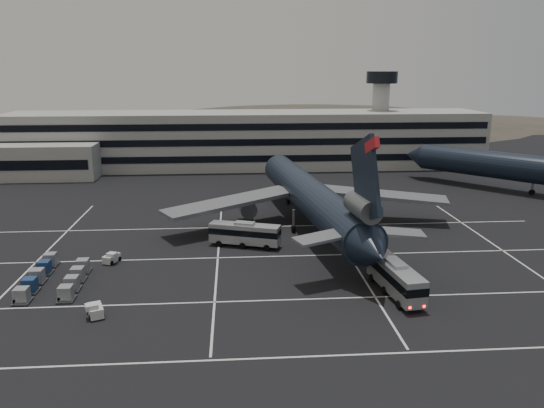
{
  "coord_description": "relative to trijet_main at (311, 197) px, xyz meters",
  "views": [
    {
      "loc": [
        -3.62,
        -64.02,
        25.08
      ],
      "look_at": [
        2.06,
        13.28,
        5.0
      ],
      "focal_mm": 35.0,
      "sensor_mm": 36.0,
      "label": 1
    }
  ],
  "objects": [
    {
      "name": "trijet_far",
      "position": [
        48.58,
        18.97,
        0.18
      ],
      "size": [
        43.58,
        45.65,
        18.08
      ],
      "rotation": [
        0.0,
        0.0,
        0.75
      ],
      "color": "black",
      "rests_on": "ground"
    },
    {
      "name": "hills",
      "position": [
        9.49,
        153.59,
        -17.32
      ],
      "size": [
        352.0,
        180.0,
        44.0
      ],
      "color": "#38332B",
      "rests_on": "ground"
    },
    {
      "name": "tug_a",
      "position": [
        -28.51,
        -13.24,
        -4.58
      ],
      "size": [
        2.26,
        2.72,
        1.52
      ],
      "rotation": [
        0.0,
        0.0,
        -0.42
      ],
      "color": "silver",
      "rests_on": "ground"
    },
    {
      "name": "lane_markings",
      "position": [
        -7.56,
        -15.69,
        -5.24
      ],
      "size": [
        90.0,
        55.62,
        0.01
      ],
      "color": "silver",
      "rests_on": "ground"
    },
    {
      "name": "bus_near",
      "position": [
        5.93,
        -25.65,
        -3.13
      ],
      "size": [
        3.95,
        11.24,
        3.88
      ],
      "rotation": [
        0.0,
        0.0,
        0.13
      ],
      "color": "#9C9FA4",
      "rests_on": "ground"
    },
    {
      "name": "tug_b",
      "position": [
        -26.66,
        -28.98,
        -4.54
      ],
      "size": [
        2.3,
        2.83,
        1.59
      ],
      "rotation": [
        0.0,
        0.0,
        0.38
      ],
      "color": "silver",
      "rests_on": "ground"
    },
    {
      "name": "ground",
      "position": [
        -8.51,
        -16.41,
        -5.25
      ],
      "size": [
        260.0,
        260.0,
        0.0
      ],
      "primitive_type": "plane",
      "color": "black",
      "rests_on": "ground"
    },
    {
      "name": "trijet_main",
      "position": [
        0.0,
        0.0,
        0.0
      ],
      "size": [
        47.09,
        57.66,
        18.08
      ],
      "rotation": [
        0.0,
        0.0,
        0.13
      ],
      "color": "black",
      "rests_on": "ground"
    },
    {
      "name": "terminal",
      "position": [
        -11.45,
        54.73,
        1.68
      ],
      "size": [
        125.0,
        26.0,
        24.0
      ],
      "color": "gray",
      "rests_on": "ground"
    },
    {
      "name": "uld_cluster",
      "position": [
        -33.7,
        -19.94,
        -4.41
      ],
      "size": [
        7.05,
        13.31,
        1.73
      ],
      "rotation": [
        0.0,
        0.0,
        0.05
      ],
      "color": "#2D2D30",
      "rests_on": "ground"
    },
    {
      "name": "bus_far",
      "position": [
        -10.72,
        -7.83,
        -3.27
      ],
      "size": [
        10.46,
        5.54,
        3.61
      ],
      "rotation": [
        0.0,
        0.0,
        1.24
      ],
      "color": "#9C9FA4",
      "rests_on": "ground"
    }
  ]
}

